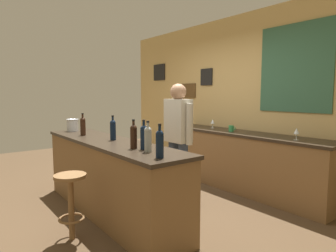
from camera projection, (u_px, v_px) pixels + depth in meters
ground_plane at (137, 205)px, 3.91m from camera, size 10.00×10.00×0.00m
back_wall at (238, 98)px, 4.99m from camera, size 6.00×0.09×2.80m
bar_counter at (109, 177)px, 3.62m from camera, size 2.69×0.60×0.92m
side_counter at (240, 161)px, 4.56m from camera, size 2.91×0.56×0.90m
bartender at (178, 136)px, 3.83m from camera, size 0.52×0.21×1.62m
bar_stool at (71, 196)px, 2.96m from camera, size 0.32×0.32×0.68m
wine_bottle_a at (83, 126)px, 4.00m from camera, size 0.07×0.07×0.31m
wine_bottle_b at (113, 129)px, 3.60m from camera, size 0.07×0.07×0.31m
wine_bottle_c at (134, 136)px, 3.03m from camera, size 0.07×0.07×0.31m
wine_bottle_d at (144, 136)px, 2.98m from camera, size 0.07×0.07×0.31m
wine_bottle_e at (148, 138)px, 2.86m from camera, size 0.07×0.07×0.31m
wine_bottle_f at (160, 143)px, 2.58m from camera, size 0.07×0.07×0.31m
ice_bucket at (73, 125)px, 4.46m from camera, size 0.19×0.19×0.19m
wine_glass_a at (213, 122)px, 5.04m from camera, size 0.07×0.07×0.16m
wine_glass_b at (297, 132)px, 3.72m from camera, size 0.07×0.07×0.16m
coffee_mug at (231, 128)px, 4.60m from camera, size 0.12×0.08×0.09m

